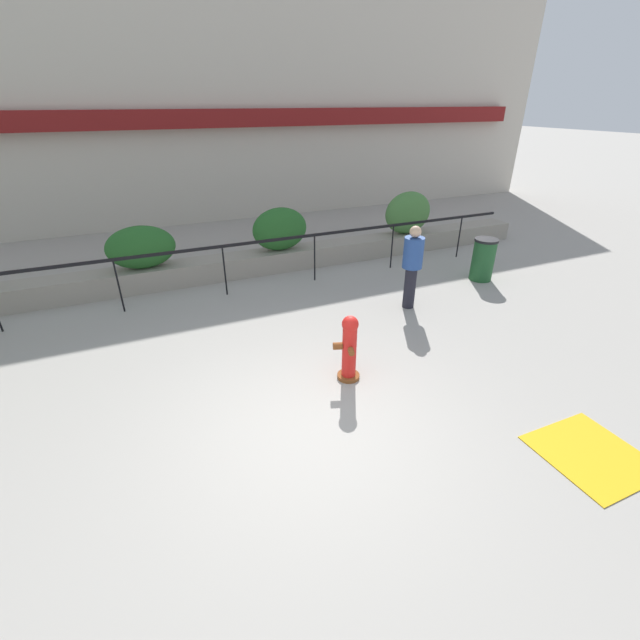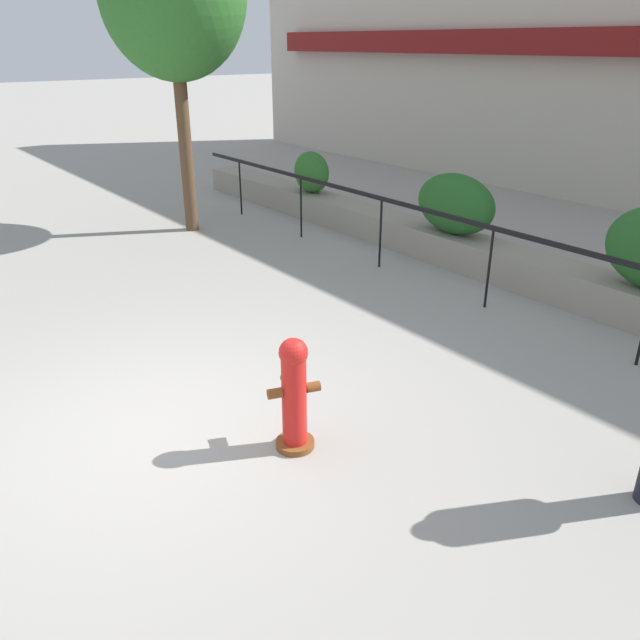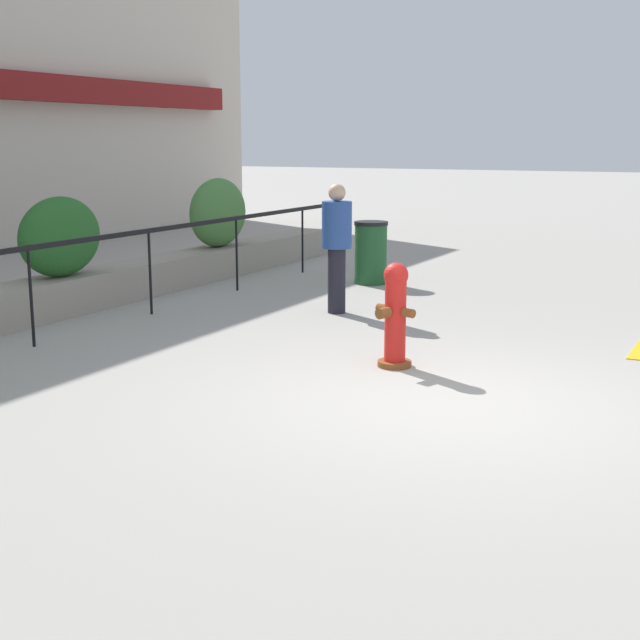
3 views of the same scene
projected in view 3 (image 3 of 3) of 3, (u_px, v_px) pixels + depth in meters
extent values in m
plane|color=#9E9991|center=(446.00, 404.00, 7.89)|extent=(120.00, 120.00, 0.00)
cube|color=black|center=(28.00, 248.00, 9.86)|extent=(15.00, 0.05, 0.06)
cylinder|color=black|center=(31.00, 297.00, 9.97)|extent=(0.04, 0.04, 1.15)
cylinder|color=black|center=(150.00, 272.00, 11.83)|extent=(0.04, 0.04, 1.15)
cylinder|color=black|center=(237.00, 254.00, 13.70)|extent=(0.04, 0.04, 1.15)
cylinder|color=black|center=(302.00, 240.00, 15.57)|extent=(0.04, 0.04, 1.15)
ellipsoid|color=#235B23|center=(60.00, 237.00, 11.82)|extent=(1.40, 0.62, 1.07)
ellipsoid|color=#427538|center=(218.00, 213.00, 15.11)|extent=(1.42, 0.65, 1.16)
cylinder|color=brown|center=(395.00, 364.00, 9.19)|extent=(0.45, 0.45, 0.06)
cylinder|color=red|center=(395.00, 320.00, 9.10)|extent=(0.28, 0.28, 0.85)
sphere|color=red|center=(396.00, 275.00, 9.01)|extent=(0.25, 0.25, 0.25)
cylinder|color=brown|center=(384.00, 313.00, 8.96)|extent=(0.17, 0.15, 0.11)
cylinder|color=brown|center=(383.00, 308.00, 9.20)|extent=(0.13, 0.15, 0.09)
cylinder|color=brown|center=(408.00, 313.00, 8.96)|extent=(0.13, 0.15, 0.09)
cylinder|color=black|center=(337.00, 281.00, 11.96)|extent=(0.32, 0.32, 0.88)
cylinder|color=#26478C|center=(337.00, 225.00, 11.81)|extent=(0.53, 0.53, 0.62)
sphere|color=#D6AD89|center=(337.00, 193.00, 11.72)|extent=(0.23, 0.23, 0.23)
cylinder|color=#1E5128|center=(371.00, 254.00, 14.39)|extent=(0.52, 0.52, 0.95)
cylinder|color=black|center=(371.00, 223.00, 14.29)|extent=(0.55, 0.55, 0.06)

